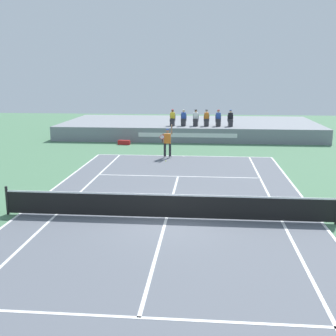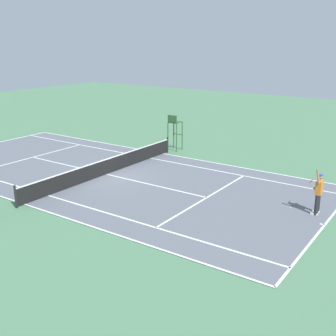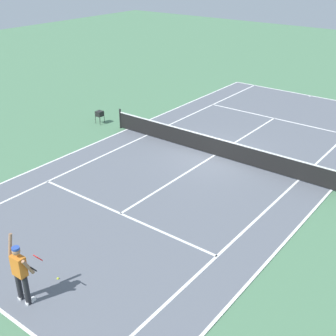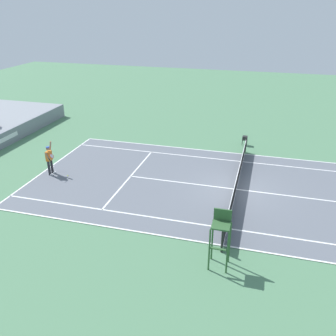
% 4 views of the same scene
% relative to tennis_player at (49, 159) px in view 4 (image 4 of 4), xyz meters
% --- Properties ---
extents(ground_plane, '(80.00, 80.00, 0.00)m').
position_rel_tennis_player_xyz_m(ground_plane, '(0.99, -11.25, -0.99)').
color(ground_plane, '#4C7A56').
extents(court, '(11.08, 23.88, 0.03)m').
position_rel_tennis_player_xyz_m(court, '(0.99, -11.25, -0.98)').
color(court, slate).
rests_on(court, ground).
extents(net, '(11.98, 0.10, 1.07)m').
position_rel_tennis_player_xyz_m(net, '(0.99, -11.25, -0.47)').
color(net, black).
rests_on(net, ground).
extents(tennis_player, '(0.76, 0.63, 2.08)m').
position_rel_tennis_player_xyz_m(tennis_player, '(0.00, 0.00, 0.00)').
color(tennis_player, '#232328').
rests_on(tennis_player, ground).
extents(tennis_ball, '(0.07, 0.07, 0.07)m').
position_rel_tennis_player_xyz_m(tennis_ball, '(0.00, -1.12, -0.96)').
color(tennis_ball, '#D1E533').
rests_on(tennis_ball, ground).
extents(umpire_chair, '(0.77, 0.77, 2.44)m').
position_rel_tennis_player_xyz_m(umpire_chair, '(-5.80, -11.25, 0.56)').
color(umpire_chair, '#2D562D').
rests_on(umpire_chair, ground).
extents(ball_hopper, '(0.36, 0.36, 0.70)m').
position_rel_tennis_player_xyz_m(ball_hopper, '(8.33, -11.09, -0.42)').
color(ball_hopper, black).
rests_on(ball_hopper, ground).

